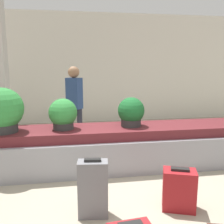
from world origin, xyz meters
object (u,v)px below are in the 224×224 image
Objects in this scene: potted_plant_1 at (2,111)px; suitcase_1 at (93,189)px; suitcase_4 at (179,190)px; potted_plant_0 at (63,114)px; potted_plant_2 at (131,112)px; traveler_1 at (74,99)px.

suitcase_1 is at bearing -46.50° from potted_plant_1.
suitcase_1 is 1.02m from suitcase_4.
suitcase_4 is 2.05m from potted_plant_0.
potted_plant_0 is 1.01× the size of potted_plant_2.
potted_plant_2 is at bearing 2.23° from potted_plant_1.
potted_plant_0 is 1.29m from traveler_1.
suitcase_1 is 1.01× the size of potted_plant_1.
traveler_1 reaches higher than potted_plant_1.
potted_plant_0 is at bearing 111.28° from suitcase_1.
suitcase_1 is at bearing -75.50° from potted_plant_0.
potted_plant_1 is at bearing 92.46° from traveler_1.
suitcase_1 is at bearing -161.83° from suitcase_4.
potted_plant_1 is 1.40× the size of potted_plant_2.
potted_plant_0 reaches higher than suitcase_1.
potted_plant_0 is 0.72× the size of potted_plant_1.
suitcase_1 is 1.93m from potted_plant_1.
potted_plant_1 reaches higher than potted_plant_2.
potted_plant_1 is 0.41× the size of traveler_1.
suitcase_4 is at bearing 5.48° from suitcase_1.
potted_plant_1 is at bearing 140.28° from suitcase_1.
traveler_1 is at bearing 100.12° from suitcase_1.
traveler_1 is at bearing 133.24° from suitcase_4.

